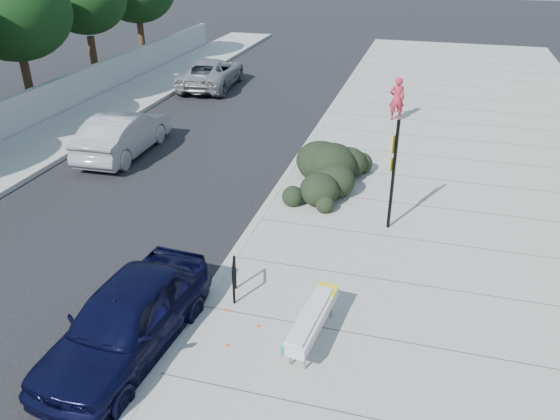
{
  "coord_description": "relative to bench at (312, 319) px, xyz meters",
  "views": [
    {
      "loc": [
        4.11,
        -10.43,
        7.18
      ],
      "look_at": [
        0.9,
        1.07,
        1.0
      ],
      "focal_mm": 35.0,
      "sensor_mm": 36.0,
      "label": 1
    }
  ],
  "objects": [
    {
      "name": "curb_near",
      "position": [
        -2.5,
        7.39,
        -0.56
      ],
      "size": [
        0.22,
        50.0,
        0.17
      ],
      "primitive_type": "cube",
      "color": "#9E9E99",
      "rests_on": "ground"
    },
    {
      "name": "pedestrian",
      "position": [
        0.34,
        14.18,
        0.38
      ],
      "size": [
        0.73,
        0.58,
        1.76
      ],
      "primitive_type": "imported",
      "rotation": [
        0.0,
        0.0,
        3.43
      ],
      "color": "#A02338",
      "rests_on": "sidewalk_near"
    },
    {
      "name": "curb_far",
      "position": [
        -10.5,
        7.39,
        -0.56
      ],
      "size": [
        0.22,
        50.0,
        0.17
      ],
      "primitive_type": "cube",
      "color": "#9E9E99",
      "rests_on": "ground"
    },
    {
      "name": "sedan_navy",
      "position": [
        -3.3,
        -1.06,
        0.08
      ],
      "size": [
        2.02,
        4.39,
        1.46
      ],
      "primitive_type": "imported",
      "rotation": [
        0.0,
        0.0,
        -0.07
      ],
      "color": "black",
      "rests_on": "ground"
    },
    {
      "name": "bench",
      "position": [
        0.0,
        0.0,
        0.0
      ],
      "size": [
        0.66,
        2.11,
        0.63
      ],
      "rotation": [
        0.0,
        0.0,
        -0.11
      ],
      "color": "gray",
      "rests_on": "sidewalk_near"
    },
    {
      "name": "tree_far_d",
      "position": [
        -15.0,
        11.39,
        3.54
      ],
      "size": [
        4.6,
        4.6,
        6.16
      ],
      "color": "#332114",
      "rests_on": "ground"
    },
    {
      "name": "bike_rack",
      "position": [
        -1.9,
        0.93,
        0.01
      ],
      "size": [
        0.21,
        0.56,
        0.85
      ],
      "rotation": [
        0.0,
        0.0,
        0.3
      ],
      "color": "black",
      "rests_on": "sidewalk_near"
    },
    {
      "name": "wagon_silver",
      "position": [
        -8.61,
        8.07,
        0.1
      ],
      "size": [
        1.75,
        4.61,
        1.5
      ],
      "primitive_type": "imported",
      "rotation": [
        0.0,
        0.0,
        3.18
      ],
      "color": "#9C9CA0",
      "rests_on": "ground"
    },
    {
      "name": "suv_silver",
      "position": [
        -9.12,
        17.52,
        0.07
      ],
      "size": [
        2.82,
        5.34,
        1.43
      ],
      "primitive_type": "imported",
      "rotation": [
        0.0,
        0.0,
        3.23
      ],
      "color": "gray",
      "rests_on": "ground"
    },
    {
      "name": "sidewalk_near",
      "position": [
        3.1,
        7.39,
        -0.57
      ],
      "size": [
        11.2,
        50.0,
        0.15
      ],
      "primitive_type": "cube",
      "color": "gray",
      "rests_on": "ground"
    },
    {
      "name": "sign_post",
      "position": [
        0.96,
        4.88,
        1.16
      ],
      "size": [
        0.15,
        0.33,
        2.94
      ],
      "rotation": [
        0.0,
        0.0,
        -0.26
      ],
      "color": "black",
      "rests_on": "sidewalk_near"
    },
    {
      "name": "sidewalk_far",
      "position": [
        -12.0,
        7.39,
        -0.57
      ],
      "size": [
        3.0,
        50.0,
        0.15
      ],
      "primitive_type": "cube",
      "color": "gray",
      "rests_on": "ground"
    },
    {
      "name": "ground",
      "position": [
        -2.5,
        2.39,
        -0.65
      ],
      "size": [
        120.0,
        120.0,
        0.0
      ],
      "primitive_type": "plane",
      "color": "black",
      "rests_on": "ground"
    },
    {
      "name": "hedge",
      "position": [
        -1.0,
        6.99,
        0.16
      ],
      "size": [
        2.39,
        3.8,
        1.32
      ],
      "primitive_type": "ellipsoid",
      "rotation": [
        0.0,
        0.0,
        -0.19
      ],
      "color": "black",
      "rests_on": "sidewalk_near"
    }
  ]
}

